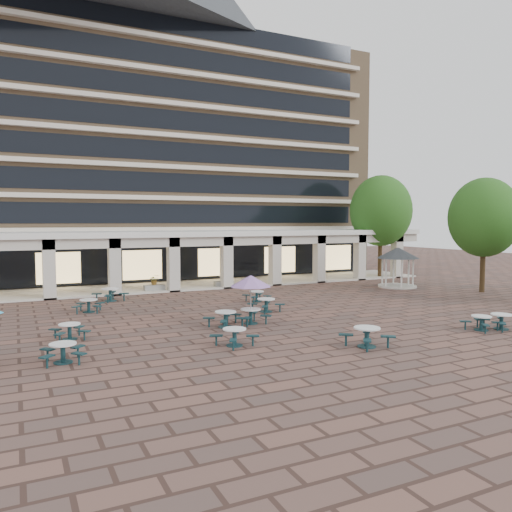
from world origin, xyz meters
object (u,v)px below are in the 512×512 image
(gazebo, at_px, (398,257))
(planter_left, at_px, (154,285))
(picnic_table_1, at_px, (235,335))
(planter_right, at_px, (224,281))
(picnic_table_0, at_px, (63,351))
(picnic_table_2, at_px, (367,335))

(gazebo, distance_m, planter_left, 18.84)
(planter_left, bearing_deg, picnic_table_1, -93.39)
(gazebo, relative_size, planter_right, 2.22)
(planter_left, bearing_deg, gazebo, -17.82)
(picnic_table_1, xyz_separation_m, gazebo, (18.87, 11.48, 1.90))
(picnic_table_0, relative_size, picnic_table_1, 0.88)
(planter_right, bearing_deg, planter_left, 180.00)
(gazebo, xyz_separation_m, planter_right, (-12.35, 5.74, -1.83))
(picnic_table_0, bearing_deg, picnic_table_2, -10.45)
(picnic_table_2, relative_size, planter_right, 1.34)
(picnic_table_0, height_order, picnic_table_2, picnic_table_2)
(picnic_table_0, bearing_deg, picnic_table_1, 0.22)
(planter_left, xyz_separation_m, planter_right, (5.50, 0.00, -0.00))
(gazebo, relative_size, planter_left, 2.22)
(picnic_table_1, distance_m, planter_left, 17.25)
(gazebo, bearing_deg, planter_right, 155.09)
(planter_right, bearing_deg, picnic_table_1, -110.74)
(picnic_table_0, relative_size, planter_right, 1.14)
(planter_left, distance_m, planter_right, 5.50)
(picnic_table_2, bearing_deg, planter_left, 93.11)
(planter_left, bearing_deg, picnic_table_0, -114.49)
(gazebo, bearing_deg, picnic_table_0, -156.59)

